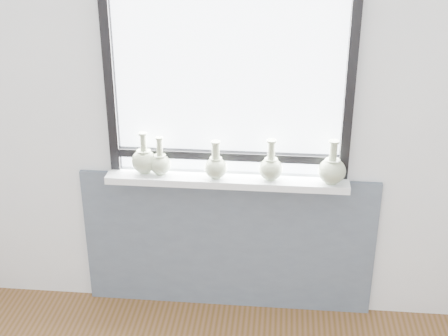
# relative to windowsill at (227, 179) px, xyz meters

# --- Properties ---
(back_wall) EXTENTS (3.60, 0.02, 2.60)m
(back_wall) POSITION_rel_windowsill_xyz_m (0.00, 0.10, 0.42)
(back_wall) COLOR silver
(back_wall) RESTS_ON ground
(apron_panel) EXTENTS (1.70, 0.03, 0.86)m
(apron_panel) POSITION_rel_windowsill_xyz_m (0.00, 0.07, -0.45)
(apron_panel) COLOR #505C6C
(apron_panel) RESTS_ON ground
(windowsill) EXTENTS (1.32, 0.18, 0.04)m
(windowsill) POSITION_rel_windowsill_xyz_m (0.00, 0.00, 0.00)
(windowsill) COLOR white
(windowsill) RESTS_ON apron_panel
(window) EXTENTS (1.30, 0.06, 1.05)m
(window) POSITION_rel_windowsill_xyz_m (0.00, 0.06, 0.56)
(window) COLOR black
(window) RESTS_ON windowsill
(vase_a) EXTENTS (0.14, 0.14, 0.23)m
(vase_a) POSITION_rel_windowsill_xyz_m (-0.46, 0.01, 0.09)
(vase_a) COLOR #A1B08C
(vase_a) RESTS_ON windowsill
(vase_b) EXTENTS (0.12, 0.12, 0.21)m
(vase_b) POSITION_rel_windowsill_xyz_m (-0.36, -0.00, 0.08)
(vase_b) COLOR #A1B08C
(vase_b) RESTS_ON windowsill
(vase_c) EXTENTS (0.12, 0.12, 0.21)m
(vase_c) POSITION_rel_windowsill_xyz_m (-0.06, -0.02, 0.09)
(vase_c) COLOR #A1B08C
(vase_c) RESTS_ON windowsill
(vase_d) EXTENTS (0.13, 0.13, 0.23)m
(vase_d) POSITION_rel_windowsill_xyz_m (0.24, -0.02, 0.09)
(vase_d) COLOR #A1B08C
(vase_d) RESTS_ON windowsill
(vase_e) EXTENTS (0.15, 0.15, 0.24)m
(vase_e) POSITION_rel_windowsill_xyz_m (0.56, -0.03, 0.10)
(vase_e) COLOR #A1B08C
(vase_e) RESTS_ON windowsill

